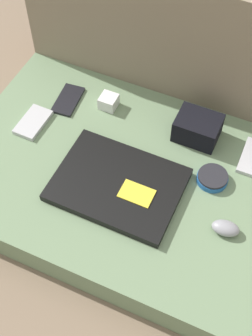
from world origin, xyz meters
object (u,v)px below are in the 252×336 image
at_px(speaker_puck, 212,178).
at_px(charger_brick, 109,102).
at_px(phone_black, 68,100).
at_px(laptop, 119,185).
at_px(computer_mouse, 226,228).
at_px(camera_pouch, 198,128).
at_px(phone_small, 33,122).

relative_size(speaker_puck, charger_brick, 1.66).
relative_size(phone_black, charger_brick, 2.52).
relative_size(laptop, computer_mouse, 4.46).
bearing_deg(charger_brick, phone_black, -165.54).
height_order(speaker_puck, charger_brick, charger_brick).
relative_size(laptop, speaker_puck, 3.97).
xyz_separation_m(laptop, camera_pouch, (0.13, 0.26, 0.03)).
height_order(speaker_puck, phone_small, speaker_puck).
relative_size(speaker_puck, camera_pouch, 0.68).
distance_m(computer_mouse, camera_pouch, 0.32).
relative_size(computer_mouse, speaker_puck, 0.89).
bearing_deg(phone_small, camera_pouch, 19.86).
xyz_separation_m(speaker_puck, charger_brick, (-0.38, 0.13, 0.01)).
relative_size(phone_black, camera_pouch, 1.03).
height_order(laptop, charger_brick, charger_brick).
bearing_deg(speaker_puck, laptop, -150.79).
distance_m(laptop, phone_small, 0.35).
height_order(camera_pouch, charger_brick, camera_pouch).
height_order(computer_mouse, phone_small, computer_mouse).
bearing_deg(laptop, speaker_puck, 29.58).
xyz_separation_m(computer_mouse, camera_pouch, (-0.17, 0.27, 0.02)).
height_order(laptop, speaker_puck, laptop).
bearing_deg(computer_mouse, phone_black, 150.48).
bearing_deg(phone_small, charger_brick, 43.09).
relative_size(laptop, charger_brick, 6.59).
xyz_separation_m(computer_mouse, phone_black, (-0.59, 0.24, -0.01)).
distance_m(phone_small, charger_brick, 0.24).
bearing_deg(speaker_puck, camera_pouch, 125.22).
bearing_deg(speaker_puck, computer_mouse, -59.87).
relative_size(laptop, phone_black, 2.61).
relative_size(phone_black, phone_small, 1.07).
bearing_deg(speaker_puck, charger_brick, 160.77).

